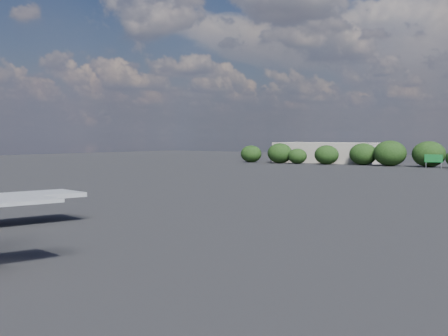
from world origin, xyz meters
The scene contains 3 objects.
ground centered at (0.00, 60.00, 0.00)m, with size 500.00×500.00×0.00m, color black.
terminal_building centered at (-65.00, 192.00, 4.00)m, with size 42.00×16.00×8.00m.
highway_sign centered at (-18.00, 176.00, 3.13)m, with size 6.00×0.30×4.50m.
Camera 1 is at (47.92, -31.53, 10.83)m, focal length 50.00 mm.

